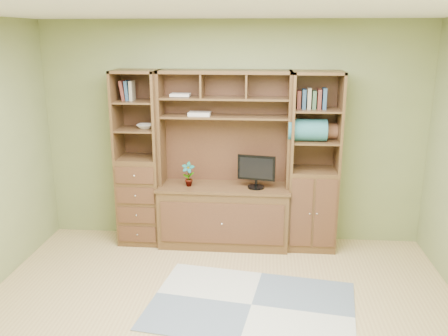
# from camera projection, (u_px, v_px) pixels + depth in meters

# --- Properties ---
(room) EXTENTS (4.60, 4.10, 2.64)m
(room) POSITION_uv_depth(u_px,v_px,m) (214.00, 185.00, 3.68)
(room) COLOR tan
(room) RESTS_ON ground
(center_hutch) EXTENTS (1.54, 0.53, 2.05)m
(center_hutch) POSITION_uv_depth(u_px,v_px,m) (224.00, 162.00, 5.43)
(center_hutch) COLOR #4C321A
(center_hutch) RESTS_ON ground
(left_tower) EXTENTS (0.50, 0.45, 2.05)m
(left_tower) POSITION_uv_depth(u_px,v_px,m) (139.00, 159.00, 5.55)
(left_tower) COLOR #4C321A
(left_tower) RESTS_ON ground
(right_tower) EXTENTS (0.55, 0.45, 2.05)m
(right_tower) POSITION_uv_depth(u_px,v_px,m) (314.00, 163.00, 5.38)
(right_tower) COLOR #4C321A
(right_tower) RESTS_ON ground
(rug) EXTENTS (2.03, 1.50, 0.01)m
(rug) POSITION_uv_depth(u_px,v_px,m) (251.00, 305.00, 4.40)
(rug) COLOR #919696
(rug) RESTS_ON ground
(monitor) EXTENTS (0.46, 0.27, 0.53)m
(monitor) POSITION_uv_depth(u_px,v_px,m) (256.00, 166.00, 5.37)
(monitor) COLOR black
(monitor) RESTS_ON center_hutch
(orchid) EXTENTS (0.15, 0.10, 0.28)m
(orchid) POSITION_uv_depth(u_px,v_px,m) (188.00, 174.00, 5.47)
(orchid) COLOR #B84B3E
(orchid) RESTS_ON center_hutch
(magazines) EXTENTS (0.25, 0.18, 0.04)m
(magazines) POSITION_uv_depth(u_px,v_px,m) (200.00, 114.00, 5.39)
(magazines) COLOR beige
(magazines) RESTS_ON center_hutch
(bowl) EXTENTS (0.19, 0.19, 0.05)m
(bowl) POSITION_uv_depth(u_px,v_px,m) (145.00, 126.00, 5.44)
(bowl) COLOR beige
(bowl) RESTS_ON left_tower
(blanket_teal) EXTENTS (0.42, 0.24, 0.24)m
(blanket_teal) POSITION_uv_depth(u_px,v_px,m) (307.00, 130.00, 5.23)
(blanket_teal) COLOR #276268
(blanket_teal) RESTS_ON right_tower
(blanket_red) EXTENTS (0.32, 0.18, 0.18)m
(blanket_red) POSITION_uv_depth(u_px,v_px,m) (327.00, 131.00, 5.35)
(blanket_red) COLOR brown
(blanket_red) RESTS_ON right_tower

